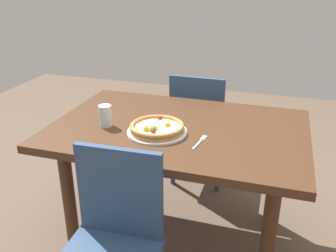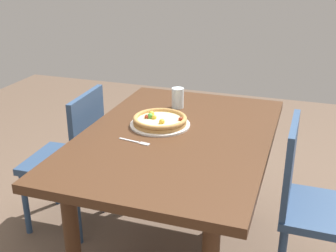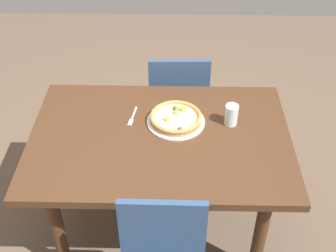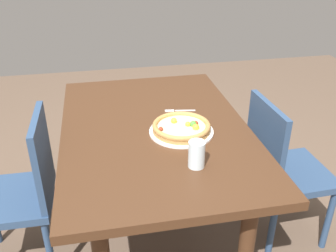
% 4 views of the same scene
% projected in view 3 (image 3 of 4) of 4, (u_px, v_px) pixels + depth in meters
% --- Properties ---
extents(ground_plane, '(6.00, 6.00, 0.00)m').
position_uv_depth(ground_plane, '(161.00, 226.00, 2.80)').
color(ground_plane, brown).
extents(dining_table, '(1.36, 0.92, 0.74)m').
position_uv_depth(dining_table, '(160.00, 150.00, 2.39)').
color(dining_table, '#472B19').
rests_on(dining_table, ground).
extents(chair_near, '(0.41, 0.41, 0.86)m').
position_uv_depth(chair_near, '(178.00, 102.00, 3.02)').
color(chair_near, navy).
rests_on(chair_near, ground).
extents(plate, '(0.31, 0.31, 0.01)m').
position_uv_depth(plate, '(176.00, 121.00, 2.41)').
color(plate, white).
rests_on(plate, dining_table).
extents(pizza, '(0.28, 0.28, 0.05)m').
position_uv_depth(pizza, '(176.00, 118.00, 2.40)').
color(pizza, '#B78447').
rests_on(pizza, plate).
extents(fork, '(0.04, 0.17, 0.00)m').
position_uv_depth(fork, '(132.00, 118.00, 2.44)').
color(fork, silver).
rests_on(fork, dining_table).
extents(drinking_glass, '(0.07, 0.07, 0.12)m').
position_uv_depth(drinking_glass, '(231.00, 115.00, 2.37)').
color(drinking_glass, silver).
rests_on(drinking_glass, dining_table).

